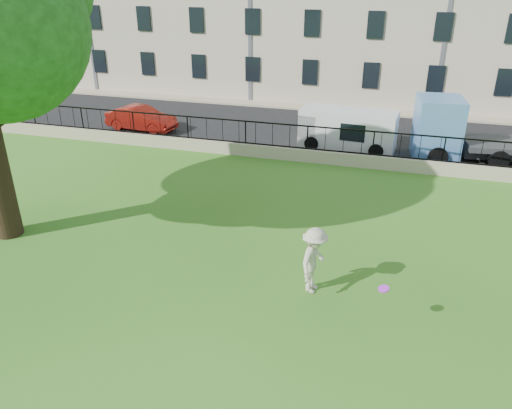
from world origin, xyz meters
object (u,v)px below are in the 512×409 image
(frisbee, at_px, (384,289))
(red_sedan, at_px, (141,119))
(white_van, at_px, (348,130))
(man, at_px, (314,260))
(blue_truck, at_px, (492,131))

(frisbee, height_order, red_sedan, red_sedan)
(frisbee, relative_size, white_van, 0.06)
(man, bearing_deg, frisbee, -110.22)
(man, bearing_deg, white_van, 13.92)
(red_sedan, bearing_deg, man, -130.96)
(man, relative_size, red_sedan, 0.48)
(red_sedan, distance_m, blue_truck, 18.07)
(blue_truck, bearing_deg, white_van, 174.09)
(man, xyz_separation_m, white_van, (-0.62, 12.70, 0.01))
(frisbee, bearing_deg, white_van, 100.32)
(red_sedan, bearing_deg, blue_truck, -84.29)
(red_sedan, height_order, blue_truck, blue_truck)
(man, bearing_deg, blue_truck, -13.87)
(white_van, bearing_deg, frisbee, -74.75)
(man, xyz_separation_m, frisbee, (1.91, -1.16, 0.21))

